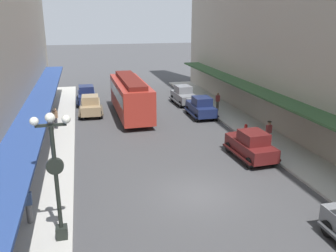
{
  "coord_description": "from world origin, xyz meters",
  "views": [
    {
      "loc": [
        -5.2,
        -15.18,
        8.62
      ],
      "look_at": [
        0.0,
        6.0,
        1.8
      ],
      "focal_mm": 37.89,
      "sensor_mm": 36.0,
      "label": 1
    }
  ],
  "objects_px": {
    "pedestrian_2": "(28,204)",
    "lamp_post_with_clock": "(56,173)",
    "parked_car_5": "(251,144)",
    "pedestrian_3": "(56,118)",
    "pedestrian_1": "(269,133)",
    "parked_car_4": "(91,105)",
    "pedestrian_0": "(218,101)",
    "parked_car_2": "(184,95)",
    "parked_car_3": "(201,107)",
    "fire_hydrant": "(246,129)",
    "streetcar": "(130,95)",
    "parked_car_0": "(87,95)"
  },
  "relations": [
    {
      "from": "pedestrian_0",
      "to": "fire_hydrant",
      "type": "bearing_deg",
      "value": -94.65
    },
    {
      "from": "parked_car_5",
      "to": "lamp_post_with_clock",
      "type": "distance_m",
      "value": 12.86
    },
    {
      "from": "parked_car_2",
      "to": "pedestrian_0",
      "type": "height_order",
      "value": "parked_car_2"
    },
    {
      "from": "pedestrian_2",
      "to": "parked_car_4",
      "type": "bearing_deg",
      "value": 79.63
    },
    {
      "from": "lamp_post_with_clock",
      "to": "fire_hydrant",
      "type": "height_order",
      "value": "lamp_post_with_clock"
    },
    {
      "from": "parked_car_5",
      "to": "lamp_post_with_clock",
      "type": "height_order",
      "value": "lamp_post_with_clock"
    },
    {
      "from": "pedestrian_1",
      "to": "streetcar",
      "type": "bearing_deg",
      "value": 128.89
    },
    {
      "from": "fire_hydrant",
      "to": "lamp_post_with_clock",
      "type": "bearing_deg",
      "value": -141.72
    },
    {
      "from": "pedestrian_0",
      "to": "pedestrian_3",
      "type": "bearing_deg",
      "value": -171.07
    },
    {
      "from": "pedestrian_2",
      "to": "pedestrian_3",
      "type": "relative_size",
      "value": 1.02
    },
    {
      "from": "parked_car_5",
      "to": "pedestrian_1",
      "type": "height_order",
      "value": "parked_car_5"
    },
    {
      "from": "pedestrian_0",
      "to": "pedestrian_1",
      "type": "relative_size",
      "value": 0.98
    },
    {
      "from": "pedestrian_2",
      "to": "pedestrian_1",
      "type": "bearing_deg",
      "value": 23.03
    },
    {
      "from": "lamp_post_with_clock",
      "to": "parked_car_0",
      "type": "bearing_deg",
      "value": 86.14
    },
    {
      "from": "pedestrian_3",
      "to": "streetcar",
      "type": "bearing_deg",
      "value": 22.74
    },
    {
      "from": "parked_car_2",
      "to": "pedestrian_1",
      "type": "bearing_deg",
      "value": -80.82
    },
    {
      "from": "streetcar",
      "to": "pedestrian_0",
      "type": "bearing_deg",
      "value": -2.64
    },
    {
      "from": "pedestrian_1",
      "to": "pedestrian_2",
      "type": "xyz_separation_m",
      "value": [
        -14.64,
        -6.22,
        0.0
      ]
    },
    {
      "from": "fire_hydrant",
      "to": "pedestrian_2",
      "type": "height_order",
      "value": "pedestrian_2"
    },
    {
      "from": "parked_car_4",
      "to": "pedestrian_1",
      "type": "relative_size",
      "value": 2.57
    },
    {
      "from": "lamp_post_with_clock",
      "to": "pedestrian_1",
      "type": "bearing_deg",
      "value": 30.11
    },
    {
      "from": "pedestrian_2",
      "to": "lamp_post_with_clock",
      "type": "bearing_deg",
      "value": -46.91
    },
    {
      "from": "parked_car_2",
      "to": "fire_hydrant",
      "type": "xyz_separation_m",
      "value": [
        1.62,
        -10.83,
        -0.38
      ]
    },
    {
      "from": "parked_car_5",
      "to": "pedestrian_3",
      "type": "bearing_deg",
      "value": 143.65
    },
    {
      "from": "parked_car_5",
      "to": "pedestrian_1",
      "type": "relative_size",
      "value": 2.59
    },
    {
      "from": "fire_hydrant",
      "to": "pedestrian_0",
      "type": "xyz_separation_m",
      "value": [
        0.58,
        7.18,
        0.43
      ]
    },
    {
      "from": "parked_car_2",
      "to": "pedestrian_3",
      "type": "relative_size",
      "value": 2.63
    },
    {
      "from": "pedestrian_2",
      "to": "streetcar",
      "type": "bearing_deg",
      "value": 67.64
    },
    {
      "from": "fire_hydrant",
      "to": "pedestrian_0",
      "type": "bearing_deg",
      "value": 85.35
    },
    {
      "from": "parked_car_2",
      "to": "parked_car_3",
      "type": "relative_size",
      "value": 1.01
    },
    {
      "from": "parked_car_3",
      "to": "streetcar",
      "type": "distance_m",
      "value": 6.3
    },
    {
      "from": "pedestrian_0",
      "to": "lamp_post_with_clock",
      "type": "bearing_deg",
      "value": -127.71
    },
    {
      "from": "parked_car_3",
      "to": "lamp_post_with_clock",
      "type": "distance_m",
      "value": 19.61
    },
    {
      "from": "parked_car_2",
      "to": "parked_car_3",
      "type": "xyz_separation_m",
      "value": [
        0.13,
        -4.97,
        0.0
      ]
    },
    {
      "from": "parked_car_4",
      "to": "pedestrian_0",
      "type": "xyz_separation_m",
      "value": [
        11.53,
        -1.6,
        0.05
      ]
    },
    {
      "from": "streetcar",
      "to": "pedestrian_1",
      "type": "distance_m",
      "value": 12.78
    },
    {
      "from": "pedestrian_3",
      "to": "pedestrian_1",
      "type": "bearing_deg",
      "value": -27.1
    },
    {
      "from": "parked_car_3",
      "to": "lamp_post_with_clock",
      "type": "relative_size",
      "value": 0.83
    },
    {
      "from": "parked_car_5",
      "to": "pedestrian_2",
      "type": "xyz_separation_m",
      "value": [
        -12.54,
        -4.58,
        0.07
      ]
    },
    {
      "from": "parked_car_5",
      "to": "pedestrian_3",
      "type": "distance_m",
      "value": 15.09
    },
    {
      "from": "pedestrian_3",
      "to": "parked_car_5",
      "type": "bearing_deg",
      "value": -36.35
    },
    {
      "from": "fire_hydrant",
      "to": "pedestrian_3",
      "type": "height_order",
      "value": "pedestrian_3"
    },
    {
      "from": "parked_car_3",
      "to": "lamp_post_with_clock",
      "type": "xyz_separation_m",
      "value": [
        -11.26,
        -15.93,
        2.04
      ]
    },
    {
      "from": "parked_car_4",
      "to": "fire_hydrant",
      "type": "distance_m",
      "value": 14.04
    },
    {
      "from": "parked_car_4",
      "to": "streetcar",
      "type": "relative_size",
      "value": 0.45
    },
    {
      "from": "parked_car_3",
      "to": "parked_car_5",
      "type": "bearing_deg",
      "value": -90.57
    },
    {
      "from": "parked_car_0",
      "to": "streetcar",
      "type": "bearing_deg",
      "value": -56.67
    },
    {
      "from": "parked_car_4",
      "to": "parked_car_5",
      "type": "distance_m",
      "value": 15.86
    },
    {
      "from": "parked_car_4",
      "to": "pedestrian_0",
      "type": "relative_size",
      "value": 2.62
    },
    {
      "from": "fire_hydrant",
      "to": "parked_car_4",
      "type": "bearing_deg",
      "value": 141.25
    }
  ]
}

